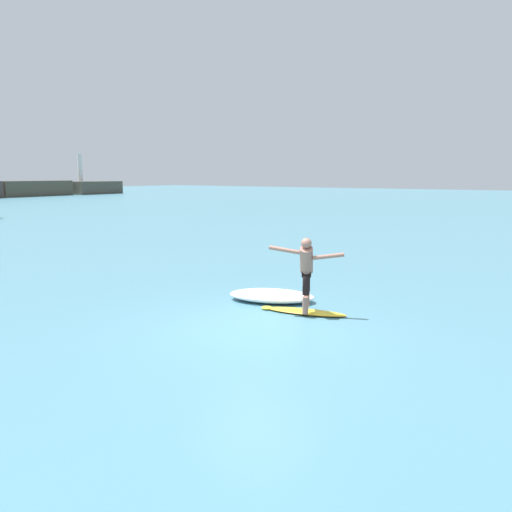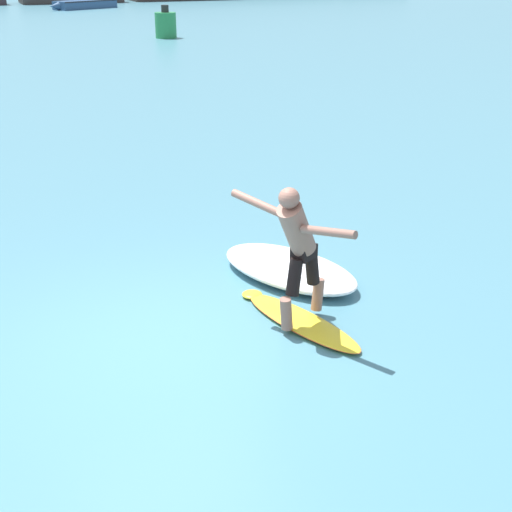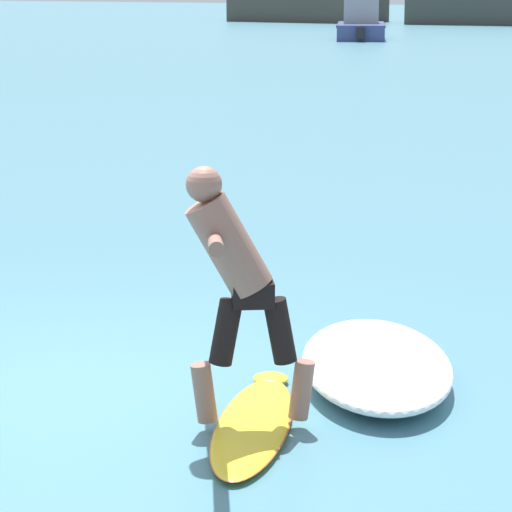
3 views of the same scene
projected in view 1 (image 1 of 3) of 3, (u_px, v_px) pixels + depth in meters
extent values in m
plane|color=teal|center=(256.00, 327.00, 10.10)|extent=(200.00, 200.00, 0.00)
cube|color=#464336|center=(33.00, 188.00, 71.49)|extent=(10.87, 4.29, 2.18)
cube|color=#454338|center=(94.00, 188.00, 79.98)|extent=(8.37, 4.36, 1.99)
cylinder|color=silver|center=(80.00, 168.00, 77.44)|extent=(0.70, 0.70, 4.17)
ellipsoid|color=yellow|center=(306.00, 312.00, 11.10)|extent=(0.88, 1.87, 0.08)
ellipsoid|color=yellow|center=(267.00, 308.00, 11.43)|extent=(0.31, 0.31, 0.07)
ellipsoid|color=#DB5B2D|center=(306.00, 312.00, 11.10)|extent=(0.90, 1.89, 0.04)
cone|color=black|center=(339.00, 320.00, 10.85)|extent=(0.06, 0.06, 0.14)
cone|color=black|center=(334.00, 317.00, 11.01)|extent=(0.06, 0.06, 0.14)
cone|color=black|center=(332.00, 321.00, 10.78)|extent=(0.06, 0.06, 0.14)
cylinder|color=#916254|center=(305.00, 305.00, 10.76)|extent=(0.21, 0.19, 0.40)
cylinder|color=black|center=(306.00, 286.00, 10.83)|extent=(0.26, 0.23, 0.44)
cylinder|color=#916254|center=(307.00, 298.00, 11.37)|extent=(0.21, 0.19, 0.40)
cylinder|color=black|center=(307.00, 282.00, 11.17)|extent=(0.26, 0.23, 0.44)
cube|color=black|center=(307.00, 273.00, 10.96)|extent=(0.32, 0.29, 0.16)
cylinder|color=#916254|center=(306.00, 260.00, 10.76)|extent=(0.61, 0.49, 0.68)
sphere|color=#916254|center=(306.00, 243.00, 10.55)|extent=(0.23, 0.23, 0.23)
cylinder|color=#916254|center=(328.00, 256.00, 10.57)|extent=(0.37, 0.64, 0.20)
cylinder|color=#916254|center=(284.00, 250.00, 10.69)|extent=(0.38, 0.64, 0.20)
ellipsoid|color=white|center=(271.00, 296.00, 12.16)|extent=(1.76, 2.34, 0.27)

